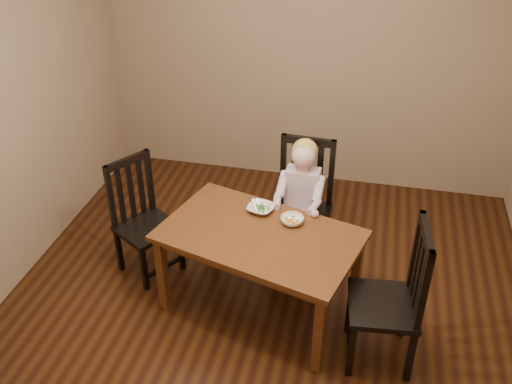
% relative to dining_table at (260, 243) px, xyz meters
% --- Properties ---
extents(room, '(4.01, 4.01, 2.71)m').
position_rel_dining_table_xyz_m(room, '(0.04, 0.03, 0.74)').
color(room, '#3A1F0C').
rests_on(room, ground).
extents(dining_table, '(1.55, 1.17, 0.69)m').
position_rel_dining_table_xyz_m(dining_table, '(0.00, 0.00, 0.00)').
color(dining_table, '#492411').
rests_on(dining_table, room).
extents(chair_child, '(0.48, 0.46, 1.06)m').
position_rel_dining_table_xyz_m(chair_child, '(0.20, 0.69, -0.10)').
color(chair_child, black).
rests_on(chair_child, room).
extents(chair_left, '(0.57, 0.58, 0.99)m').
position_rel_dining_table_xyz_m(chair_left, '(-1.01, 0.26, -0.14)').
color(chair_left, black).
rests_on(chair_left, room).
extents(chair_right, '(0.49, 0.51, 1.08)m').
position_rel_dining_table_xyz_m(chair_right, '(0.94, -0.28, -0.09)').
color(chair_right, black).
rests_on(chair_right, room).
extents(toddler, '(0.37, 0.46, 0.60)m').
position_rel_dining_table_xyz_m(toddler, '(0.20, 0.63, 0.06)').
color(toddler, silver).
rests_on(toddler, chair_child).
extents(bowl_peas, '(0.23, 0.23, 0.05)m').
position_rel_dining_table_xyz_m(bowl_peas, '(-0.05, 0.27, 0.10)').
color(bowl_peas, white).
rests_on(bowl_peas, dining_table).
extents(bowl_veg, '(0.21, 0.21, 0.05)m').
position_rel_dining_table_xyz_m(bowl_veg, '(0.20, 0.17, 0.11)').
color(bowl_veg, white).
rests_on(bowl_veg, dining_table).
extents(fork, '(0.07, 0.11, 0.05)m').
position_rel_dining_table_xyz_m(fork, '(-0.10, 0.27, 0.12)').
color(fork, silver).
rests_on(fork, bowl_peas).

